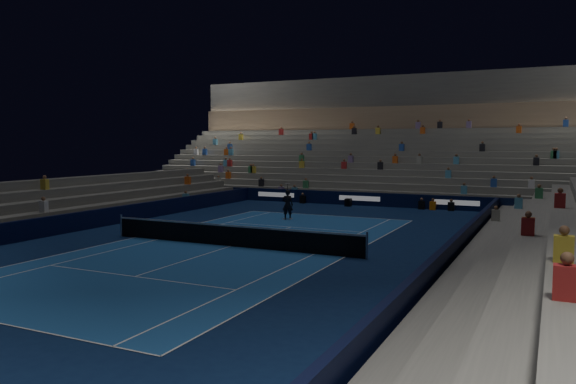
# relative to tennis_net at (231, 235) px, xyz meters

# --- Properties ---
(ground) EXTENTS (90.00, 90.00, 0.00)m
(ground) POSITION_rel_tennis_net_xyz_m (0.00, 0.00, -0.50)
(ground) COLOR #0B1D44
(ground) RESTS_ON ground
(court_surface) EXTENTS (10.97, 23.77, 0.01)m
(court_surface) POSITION_rel_tennis_net_xyz_m (0.00, 0.00, -0.50)
(court_surface) COLOR #1B5097
(court_surface) RESTS_ON ground
(sponsor_barrier_far) EXTENTS (44.00, 0.25, 1.00)m
(sponsor_barrier_far) POSITION_rel_tennis_net_xyz_m (0.00, 18.50, -0.00)
(sponsor_barrier_far) COLOR black
(sponsor_barrier_far) RESTS_ON ground
(sponsor_barrier_east) EXTENTS (0.25, 37.00, 1.00)m
(sponsor_barrier_east) POSITION_rel_tennis_net_xyz_m (9.70, 0.00, -0.00)
(sponsor_barrier_east) COLOR black
(sponsor_barrier_east) RESTS_ON ground
(sponsor_barrier_west) EXTENTS (0.25, 37.00, 1.00)m
(sponsor_barrier_west) POSITION_rel_tennis_net_xyz_m (-9.70, 0.00, -0.00)
(sponsor_barrier_west) COLOR black
(sponsor_barrier_west) RESTS_ON ground
(grandstand_main) EXTENTS (44.00, 15.20, 11.20)m
(grandstand_main) POSITION_rel_tennis_net_xyz_m (0.00, 27.90, 2.87)
(grandstand_main) COLOR slate
(grandstand_main) RESTS_ON ground
(grandstand_east) EXTENTS (5.00, 37.00, 2.50)m
(grandstand_east) POSITION_rel_tennis_net_xyz_m (13.17, 0.00, 0.41)
(grandstand_east) COLOR slate
(grandstand_east) RESTS_ON ground
(grandstand_west) EXTENTS (5.00, 37.00, 2.50)m
(grandstand_west) POSITION_rel_tennis_net_xyz_m (-13.17, 0.00, 0.41)
(grandstand_west) COLOR #5E5E5A
(grandstand_west) RESTS_ON ground
(tennis_net) EXTENTS (12.90, 0.10, 1.10)m
(tennis_net) POSITION_rel_tennis_net_xyz_m (0.00, 0.00, 0.00)
(tennis_net) COLOR #B2B2B7
(tennis_net) RESTS_ON ground
(tennis_player) EXTENTS (0.75, 0.57, 1.84)m
(tennis_player) POSITION_rel_tennis_net_xyz_m (-1.53, 9.14, 0.42)
(tennis_player) COLOR black
(tennis_player) RESTS_ON ground
(broadcast_camera) EXTENTS (0.43, 0.87, 0.56)m
(broadcast_camera) POSITION_rel_tennis_net_xyz_m (-0.63, 17.64, -0.21)
(broadcast_camera) COLOR black
(broadcast_camera) RESTS_ON ground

